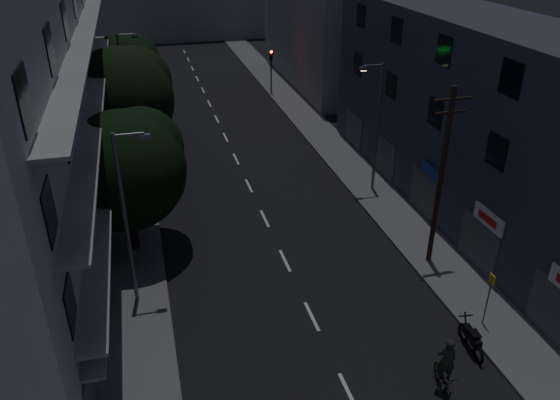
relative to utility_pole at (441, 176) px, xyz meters
name	(u,v)px	position (x,y,z in m)	size (l,w,h in m)	color
ground	(235,156)	(-7.02, 15.98, -4.87)	(160.00, 160.00, 0.00)	black
sidewalk_left	(129,166)	(-14.52, 15.98, -4.79)	(3.00, 90.00, 0.15)	#565659
sidewalk_right	(332,146)	(0.48, 15.98, -4.79)	(3.00, 90.00, 0.15)	#565659
lane_markings	(221,128)	(-7.02, 22.23, -4.86)	(0.15, 60.50, 0.01)	beige
building_left	(24,106)	(-19.00, 8.98, 2.13)	(7.00, 36.00, 14.00)	#B3B3AE
building_right	(477,119)	(4.97, 4.97, 0.63)	(6.19, 28.00, 11.00)	#2C303C
building_far_left	(67,3)	(-19.02, 38.98, 3.13)	(6.00, 20.00, 16.00)	slate
building_far_right	(320,19)	(4.98, 32.98, 1.63)	(6.00, 20.00, 13.00)	slate
building_far_end	(174,1)	(-7.02, 60.98, 0.13)	(24.00, 8.00, 10.00)	slate
tree_near	(126,166)	(-14.29, 5.06, -0.06)	(6.04, 6.04, 7.45)	black
tree_mid	(122,96)	(-14.34, 15.04, 0.51)	(6.80, 6.80, 8.36)	black
tree_far	(124,69)	(-14.18, 24.82, -0.12)	(5.94, 5.94, 7.34)	black
traffic_signal_far_right	(271,63)	(-0.67, 30.44, -1.77)	(0.28, 0.37, 4.10)	black
traffic_signal_far_left	(135,73)	(-13.39, 29.68, -1.77)	(0.28, 0.37, 4.10)	black
street_lamp_left_near	(127,213)	(-14.30, 0.56, -0.27)	(1.51, 0.25, 8.00)	slate
street_lamp_right	(376,122)	(0.39, 8.34, -0.27)	(1.51, 0.25, 8.00)	#595B60
street_lamp_left_far	(125,82)	(-14.18, 21.22, -0.27)	(1.51, 0.25, 8.00)	#525459
utility_pole	(441,176)	(0.00, 0.00, 0.00)	(1.80, 0.24, 9.00)	black
bus_stop_sign	(490,291)	(-0.14, -5.01, -2.98)	(0.06, 0.35, 2.52)	#595B60
motorcycle	(471,339)	(-1.45, -6.13, -4.33)	(0.61, 2.11, 1.35)	black
cyclist	(444,373)	(-3.62, -7.72, -4.06)	(1.08, 2.00, 2.40)	black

